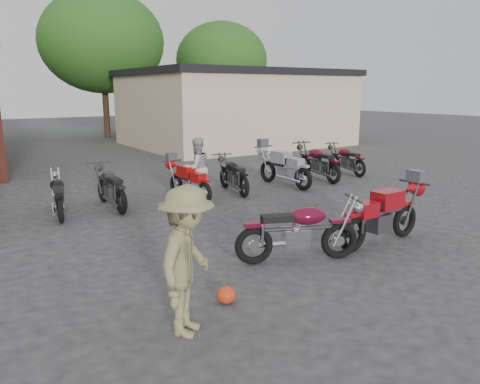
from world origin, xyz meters
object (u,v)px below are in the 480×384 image
helmet (226,295)px  row_bike_3 (110,185)px  row_bike_5 (233,173)px  row_bike_8 (346,158)px  row_bike_2 (58,193)px  row_bike_4 (189,180)px  row_bike_7 (318,160)px  sportbike (382,213)px  row_bike_6 (284,166)px  person_tan (187,261)px  vintage_motorcycle (300,227)px  person_light (197,168)px

helmet → row_bike_3: 5.98m
row_bike_5 → row_bike_8: row_bike_5 is taller
row_bike_2 → row_bike_4: size_ratio=1.00×
row_bike_3 → row_bike_7: bearing=-89.6°
row_bike_8 → row_bike_3: bearing=99.8°
sportbike → row_bike_6: bearing=67.9°
row_bike_2 → row_bike_7: row_bike_7 is taller
helmet → person_tan: size_ratio=0.15×
row_bike_6 → vintage_motorcycle: bearing=139.9°
sportbike → row_bike_7: (3.36, 5.36, 0.02)m
row_bike_6 → row_bike_7: (1.52, 0.19, 0.00)m
row_bike_8 → row_bike_4: bearing=102.5°
person_light → row_bike_5: 1.21m
row_bike_8 → row_bike_6: bearing=106.8°
vintage_motorcycle → row_bike_6: (3.70, 5.03, 0.03)m
row_bike_2 → person_light: bearing=-83.5°
row_bike_4 → row_bike_5: (1.43, 0.09, 0.02)m
person_light → row_bike_6: 2.90m
sportbike → row_bike_6: 5.49m
person_light → row_bike_8: person_light is taller
sportbike → person_tan: (-4.48, -0.94, 0.29)m
vintage_motorcycle → sportbike: bearing=18.8°
person_tan → row_bike_4: 6.89m
helmet → row_bike_4: 6.20m
row_bike_2 → row_bike_7: (7.87, -0.03, 0.09)m
row_bike_4 → row_bike_7: bearing=-93.8°
sportbike → row_bike_7: size_ratio=0.97×
row_bike_6 → row_bike_4: bearing=86.2°
sportbike → helmet: size_ratio=7.90×
row_bike_7 → sportbike: bearing=155.2°
sportbike → row_bike_5: 5.27m
row_bike_6 → helmet: bearing=132.0°
row_bike_3 → row_bike_5: (3.41, -0.16, -0.02)m
vintage_motorcycle → person_tan: (-2.61, -1.07, 0.30)m
sportbike → person_light: size_ratio=1.28×
person_light → row_bike_5: (1.18, 0.08, -0.26)m
sportbike → row_bike_3: sportbike is taller
person_tan → row_bike_5: 7.73m
row_bike_4 → row_bike_7: 4.66m
vintage_motorcycle → row_bike_6: bearing=76.5°
row_bike_3 → row_bike_6: (5.12, -0.26, 0.05)m
sportbike → row_bike_8: sportbike is taller
vintage_motorcycle → row_bike_8: vintage_motorcycle is taller
vintage_motorcycle → row_bike_7: bearing=67.9°
row_bike_5 → row_bike_8: 4.78m
row_bike_2 → row_bike_5: bearing=-81.7°
row_bike_2 → row_bike_8: size_ratio=0.97×
person_light → helmet: bearing=61.7°
row_bike_2 → row_bike_6: bearing=-82.2°
row_bike_3 → row_bike_6: size_ratio=0.92×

